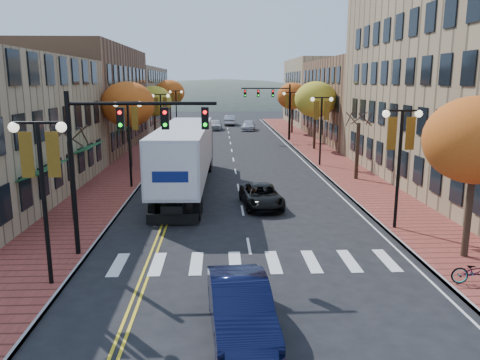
{
  "coord_description": "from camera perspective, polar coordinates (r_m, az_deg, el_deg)",
  "views": [
    {
      "loc": [
        -1.29,
        -16.24,
        7.39
      ],
      "look_at": [
        -0.22,
        8.19,
        2.2
      ],
      "focal_mm": 35.0,
      "sensor_mm": 36.0,
      "label": 1
    }
  ],
  "objects": [
    {
      "name": "car_far_silver",
      "position": [
        71.81,
        1.03,
        6.65
      ],
      "size": [
        2.55,
        5.11,
        1.43
      ],
      "primitive_type": "imported",
      "rotation": [
        0.0,
        0.0,
        -0.12
      ],
      "color": "#B7B6BF",
      "rests_on": "ground"
    },
    {
      "name": "building_right_mid",
      "position": [
        61.56,
        16.48,
        9.28
      ],
      "size": [
        15.0,
        24.0,
        10.0
      ],
      "primitive_type": "cube",
      "color": "brown",
      "rests_on": "ground"
    },
    {
      "name": "building_left_mid",
      "position": [
        54.58,
        -19.49,
        9.33
      ],
      "size": [
        12.0,
        24.0,
        11.0
      ],
      "primitive_type": "cube",
      "color": "brown",
      "rests_on": "ground"
    },
    {
      "name": "building_left_far",
      "position": [
        78.86,
        -14.2,
        9.71
      ],
      "size": [
        12.0,
        26.0,
        9.5
      ],
      "primitive_type": "cube",
      "color": "#9E8966",
      "rests_on": "ground"
    },
    {
      "name": "tree_right_a",
      "position": [
        21.07,
        26.83,
        4.33
      ],
      "size": [
        4.16,
        4.16,
        6.69
      ],
      "color": "#382619",
      "rests_on": "sidewalk_right"
    },
    {
      "name": "tree_left_b",
      "position": [
        41.02,
        -13.5,
        8.94
      ],
      "size": [
        4.48,
        4.48,
        7.21
      ],
      "color": "#382619",
      "rests_on": "sidewalk_left"
    },
    {
      "name": "tree_right_b",
      "position": [
        36.12,
        14.11,
        3.44
      ],
      "size": [
        0.28,
        0.28,
        4.2
      ],
      "color": "#382619",
      "rests_on": "sidewalk_right"
    },
    {
      "name": "lamp_left_b",
      "position": [
        32.98,
        -13.42,
        6.27
      ],
      "size": [
        1.96,
        0.36,
        6.05
      ],
      "color": "black",
      "rests_on": "ground"
    },
    {
      "name": "lamp_right_c",
      "position": [
        58.98,
        6.15,
        8.91
      ],
      "size": [
        1.96,
        0.36,
        6.05
      ],
      "color": "black",
      "rests_on": "ground"
    },
    {
      "name": "ground",
      "position": [
        17.89,
        1.9,
        -12.43
      ],
      "size": [
        200.0,
        200.0,
        0.0
      ],
      "primitive_type": "plane",
      "color": "black",
      "rests_on": "ground"
    },
    {
      "name": "lamp_right_b",
      "position": [
        41.3,
        9.88,
        7.51
      ],
      "size": [
        1.96,
        0.36,
        6.05
      ],
      "color": "black",
      "rests_on": "ground"
    },
    {
      "name": "bicycle",
      "position": [
        19.29,
        26.9,
        -9.92
      ],
      "size": [
        1.86,
        0.82,
        0.95
      ],
      "primitive_type": "imported",
      "rotation": [
        0.0,
        0.0,
        1.46
      ],
      "color": "gray",
      "rests_on": "sidewalk_right"
    },
    {
      "name": "tree_left_d",
      "position": [
        74.66,
        -8.57,
        10.49
      ],
      "size": [
        4.61,
        4.61,
        7.42
      ],
      "color": "#382619",
      "rests_on": "sidewalk_left"
    },
    {
      "name": "lamp_left_d",
      "position": [
        68.59,
        -7.79,
        9.29
      ],
      "size": [
        1.96,
        0.36,
        6.05
      ],
      "color": "black",
      "rests_on": "ground"
    },
    {
      "name": "tree_right_c",
      "position": [
        51.32,
        9.2,
        9.66
      ],
      "size": [
        4.48,
        4.48,
        7.21
      ],
      "color": "#382619",
      "rests_on": "sidewalk_right"
    },
    {
      "name": "traffic_mast_near",
      "position": [
        19.84,
        -14.71,
        4.44
      ],
      "size": [
        6.1,
        0.35,
        7.0
      ],
      "color": "black",
      "rests_on": "ground"
    },
    {
      "name": "car_far_oncoming",
      "position": [
        80.34,
        -1.22,
        7.3
      ],
      "size": [
        2.05,
        5.08,
        1.64
      ],
      "primitive_type": "imported",
      "rotation": [
        0.0,
        0.0,
        3.08
      ],
      "color": "#B1B2B9",
      "rests_on": "ground"
    },
    {
      "name": "black_suv",
      "position": [
        27.96,
        2.62,
        -1.95
      ],
      "size": [
        2.6,
        4.94,
        1.33
      ],
      "primitive_type": "imported",
      "rotation": [
        0.0,
        0.0,
        0.08
      ],
      "color": "black",
      "rests_on": "ground"
    },
    {
      "name": "tree_left_c",
      "position": [
        56.81,
        -10.44,
        9.44
      ],
      "size": [
        4.16,
        4.16,
        6.69
      ],
      "color": "#382619",
      "rests_on": "sidewalk_left"
    },
    {
      "name": "lamp_right_a",
      "position": [
        24.11,
        18.95,
        3.95
      ],
      "size": [
        1.96,
        0.36,
        6.05
      ],
      "color": "black",
      "rests_on": "ground"
    },
    {
      "name": "tree_left_a",
      "position": [
        25.95,
        -19.73,
        -0.16
      ],
      "size": [
        0.28,
        0.28,
        4.2
      ],
      "color": "#382619",
      "rests_on": "sidewalk_left"
    },
    {
      "name": "lamp_left_a",
      "position": [
        17.66,
        -23.05,
        0.91
      ],
      "size": [
        1.96,
        0.36,
        6.05
      ],
      "color": "black",
      "rests_on": "ground"
    },
    {
      "name": "sidewalk_right",
      "position": [
        50.35,
        9.34,
        3.47
      ],
      "size": [
        4.0,
        85.0,
        0.15
      ],
      "primitive_type": "cube",
      "color": "brown",
      "rests_on": "ground"
    },
    {
      "name": "semi_truck",
      "position": [
        32.22,
        -6.51,
        3.43
      ],
      "size": [
        3.33,
        18.15,
        4.52
      ],
      "rotation": [
        0.0,
        0.0,
        -0.02
      ],
      "color": "black",
      "rests_on": "ground"
    },
    {
      "name": "lamp_left_c",
      "position": [
        50.72,
        -9.63,
        8.32
      ],
      "size": [
        1.96,
        0.36,
        6.05
      ],
      "color": "black",
      "rests_on": "ground"
    },
    {
      "name": "tree_right_d",
      "position": [
        67.07,
        6.43,
        10.12
      ],
      "size": [
        4.35,
        4.35,
        7.0
      ],
      "color": "#382619",
      "rests_on": "sidewalk_right"
    },
    {
      "name": "sidewalk_left",
      "position": [
        49.89,
        -11.38,
        3.32
      ],
      "size": [
        4.0,
        85.0,
        0.15
      ],
      "primitive_type": "cube",
      "color": "brown",
      "rests_on": "ground"
    },
    {
      "name": "car_far_white",
      "position": [
        72.51,
        -3.0,
        6.75
      ],
      "size": [
        2.1,
        4.75,
        1.59
      ],
      "primitive_type": "imported",
      "rotation": [
        0.0,
        0.0,
        -0.05
      ],
      "color": "silver",
      "rests_on": "ground"
    },
    {
      "name": "navy_sedan",
      "position": [
        14.38,
        0.05,
        -15.23
      ],
      "size": [
        2.12,
        5.08,
        1.64
      ],
      "primitive_type": "imported",
      "rotation": [
        0.0,
        0.0,
        0.08
      ],
      "color": "black",
      "rests_on": "ground"
    },
    {
      "name": "traffic_mast_far",
      "position": [
        58.68,
        4.18,
        9.55
      ],
      "size": [
        6.1,
        0.34,
        7.0
      ],
      "color": "black",
      "rests_on": "ground"
    },
    {
      "name": "building_right_far",
      "position": [
        82.67,
        11.55,
        10.44
      ],
      "size": [
        15.0,
        20.0,
        11.0
      ],
      "primitive_type": "cube",
      "color": "#9E8966",
      "rests_on": "ground"
    }
  ]
}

